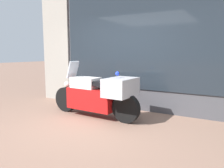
{
  "coord_description": "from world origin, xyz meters",
  "views": [
    {
      "loc": [
        2.52,
        -3.27,
        1.44
      ],
      "look_at": [
        -0.13,
        1.26,
        0.71
      ],
      "focal_mm": 35.0,
      "sensor_mm": 36.0,
      "label": 1
    }
  ],
  "objects": [
    {
      "name": "ground_plane",
      "position": [
        0.0,
        0.0,
        0.0
      ],
      "size": [
        60.0,
        60.0,
        0.0
      ],
      "primitive_type": "plane",
      "color": "#7A5B4C"
    },
    {
      "name": "shop_building",
      "position": [
        -0.44,
        2.0,
        1.88
      ],
      "size": [
        5.91,
        0.55,
        3.75
      ],
      "color": "#424247",
      "rests_on": "ground"
    },
    {
      "name": "window_display",
      "position": [
        0.43,
        2.03,
        0.47
      ],
      "size": [
        4.44,
        0.3,
        1.97
      ],
      "color": "slate",
      "rests_on": "ground"
    },
    {
      "name": "paramedic_motorcycle",
      "position": [
        -0.16,
        0.76,
        0.55
      ],
      "size": [
        2.34,
        0.8,
        1.27
      ],
      "rotation": [
        0.0,
        0.0,
        3.1
      ],
      "color": "black",
      "rests_on": "ground"
    }
  ]
}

